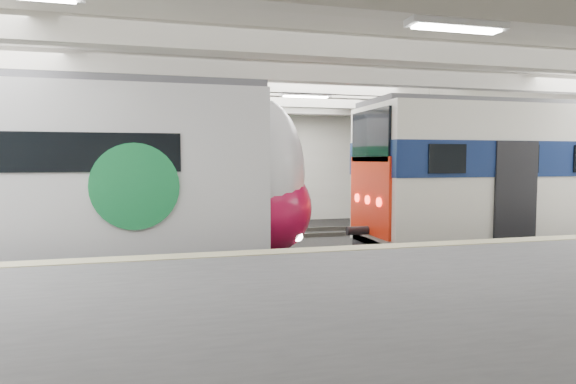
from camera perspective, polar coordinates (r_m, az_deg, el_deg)
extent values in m
cube|color=black|center=(13.51, 4.48, -8.93)|extent=(36.00, 24.00, 0.10)
cube|color=silver|center=(13.44, 4.61, 15.06)|extent=(36.00, 24.00, 0.20)
cube|color=beige|center=(22.87, -3.59, 3.38)|extent=(30.00, 0.10, 5.50)
cube|color=#525255|center=(7.72, 20.78, -14.43)|extent=(30.00, 7.00, 1.10)
cube|color=beige|center=(10.32, 10.37, -6.41)|extent=(30.00, 0.50, 0.02)
cube|color=beige|center=(15.53, -9.67, 3.11)|extent=(0.50, 0.50, 5.50)
cube|color=beige|center=(18.03, 16.61, 3.10)|extent=(0.50, 0.50, 5.50)
cube|color=beige|center=(13.38, 4.61, 13.80)|extent=(30.00, 18.00, 0.50)
cube|color=#59544C|center=(13.49, 4.49, -8.39)|extent=(30.00, 1.52, 0.16)
cube|color=#59544C|center=(18.69, -0.97, -4.94)|extent=(30.00, 1.52, 0.16)
cylinder|color=black|center=(13.30, 4.59, 11.46)|extent=(30.00, 0.03, 0.03)
cylinder|color=black|center=(18.55, -0.99, 9.31)|extent=(30.00, 0.03, 0.03)
cube|color=white|center=(11.48, 7.93, 13.77)|extent=(26.00, 8.40, 0.12)
ellipsoid|color=silver|center=(12.70, -3.56, 2.14)|extent=(2.43, 3.00, 4.03)
ellipsoid|color=#AA0E37|center=(12.78, -3.02, -1.92)|extent=(2.58, 3.06, 2.47)
cylinder|color=#167D3E|center=(10.95, -17.70, 0.61)|extent=(1.90, 0.06, 1.90)
cube|color=silver|center=(17.71, 30.89, 1.84)|extent=(13.95, 3.06, 3.97)
cube|color=navy|center=(17.70, 30.94, 3.39)|extent=(13.99, 3.12, 0.97)
cube|color=red|center=(13.69, 9.63, -0.42)|extent=(0.08, 2.60, 2.18)
cube|color=black|center=(13.67, 9.71, 6.56)|extent=(0.08, 2.45, 1.43)
cube|color=black|center=(17.89, 30.65, -5.00)|extent=(13.95, 2.14, 0.70)
cube|color=silver|center=(18.36, -26.08, 2.10)|extent=(14.82, 3.50, 4.00)
cube|color=#167D3E|center=(18.36, -26.13, 3.74)|extent=(14.87, 3.56, 0.84)
cube|color=#4C4C51|center=(18.43, -26.28, 8.64)|extent=(14.81, 2.97, 0.16)
cube|color=black|center=(18.55, -25.88, -4.71)|extent=(14.81, 3.18, 0.60)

